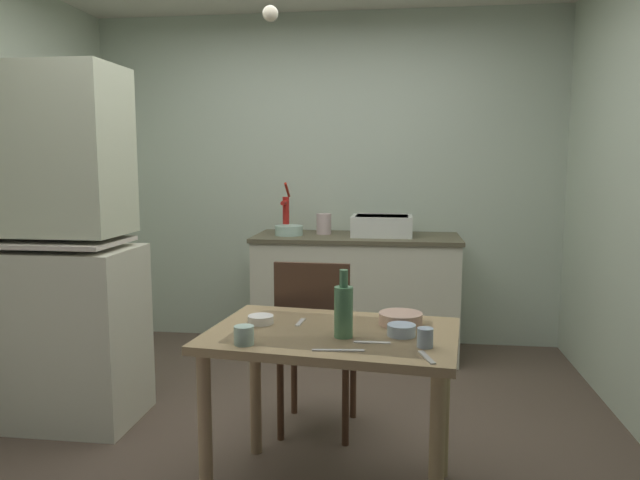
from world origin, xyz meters
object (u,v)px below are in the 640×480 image
object	(u,v)px
hand_pump	(286,212)
chair_far_side	(316,342)
mixing_bowl_counter	(289,230)
teacup_cream	(425,338)
hutch_cabinet	(45,259)
glass_bottle	(344,310)
serving_bowl_wide	(401,330)
dining_table	(332,356)
sink_basin	(382,225)

from	to	relation	value
hand_pump	chair_far_side	distance (m)	1.61
mixing_bowl_counter	teacup_cream	size ratio (longest dim) A/B	2.77
hutch_cabinet	glass_bottle	xyz separation A→B (m)	(1.70, -0.66, -0.06)
hand_pump	serving_bowl_wide	distance (m)	2.25
serving_bowl_wide	dining_table	bearing A→B (deg)	174.16
chair_far_side	glass_bottle	distance (m)	0.77
sink_basin	dining_table	bearing A→B (deg)	-94.15
dining_table	teacup_cream	xyz separation A→B (m)	(0.37, -0.17, 0.15)
hutch_cabinet	chair_far_side	world-z (taller)	hutch_cabinet
hutch_cabinet	hand_pump	xyz separation A→B (m)	(1.06, 1.44, 0.16)
glass_bottle	dining_table	bearing A→B (deg)	124.25
hutch_cabinet	dining_table	size ratio (longest dim) A/B	1.77
hutch_cabinet	sink_basin	xyz separation A→B (m)	(1.79, 1.40, 0.06)
serving_bowl_wide	glass_bottle	xyz separation A→B (m)	(-0.23, -0.05, 0.09)
mixing_bowl_counter	hutch_cabinet	bearing A→B (deg)	-129.35
chair_far_side	dining_table	bearing A→B (deg)	-75.34
hutch_cabinet	sink_basin	size ratio (longest dim) A/B	4.40
sink_basin	teacup_cream	world-z (taller)	sink_basin
sink_basin	glass_bottle	size ratio (longest dim) A/B	1.60
hand_pump	glass_bottle	bearing A→B (deg)	-73.13
hutch_cabinet	glass_bottle	size ratio (longest dim) A/B	7.03
sink_basin	serving_bowl_wide	size ratio (longest dim) A/B	3.79
dining_table	teacup_cream	distance (m)	0.44
hutch_cabinet	mixing_bowl_counter	xyz separation A→B (m)	(1.10, 1.35, 0.02)
sink_basin	chair_far_side	bearing A→B (deg)	-101.87
mixing_bowl_counter	hand_pump	bearing A→B (deg)	113.26
sink_basin	glass_bottle	xyz separation A→B (m)	(-0.09, -2.06, -0.13)
dining_table	hutch_cabinet	bearing A→B (deg)	160.53
mixing_bowl_counter	teacup_cream	xyz separation A→B (m)	(0.92, -2.10, -0.16)
sink_basin	teacup_cream	distance (m)	2.17
teacup_cream	dining_table	bearing A→B (deg)	155.51
hand_pump	mixing_bowl_counter	distance (m)	0.17
hutch_cabinet	serving_bowl_wide	xyz separation A→B (m)	(1.93, -0.61, -0.15)
serving_bowl_wide	chair_far_side	bearing A→B (deg)	125.73
hutch_cabinet	chair_far_side	distance (m)	1.55
teacup_cream	sink_basin	bearing A→B (deg)	96.12
hutch_cabinet	chair_far_side	bearing A→B (deg)	-0.20
hutch_cabinet	mixing_bowl_counter	bearing A→B (deg)	50.65
mixing_bowl_counter	dining_table	distance (m)	2.03
sink_basin	chair_far_side	xyz separation A→B (m)	(-0.29, -1.40, -0.47)
hutch_cabinet	sink_basin	world-z (taller)	hutch_cabinet
sink_basin	dining_table	xyz separation A→B (m)	(-0.14, -1.98, -0.35)
mixing_bowl_counter	teacup_cream	world-z (taller)	mixing_bowl_counter
mixing_bowl_counter	serving_bowl_wide	size ratio (longest dim) A/B	1.78
hutch_cabinet	dining_table	bearing A→B (deg)	-19.47
serving_bowl_wide	glass_bottle	world-z (taller)	glass_bottle
hand_pump	mixing_bowl_counter	world-z (taller)	hand_pump
mixing_bowl_counter	glass_bottle	size ratio (longest dim) A/B	0.75
sink_basin	hand_pump	size ratio (longest dim) A/B	1.13
hand_pump	glass_bottle	world-z (taller)	hand_pump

